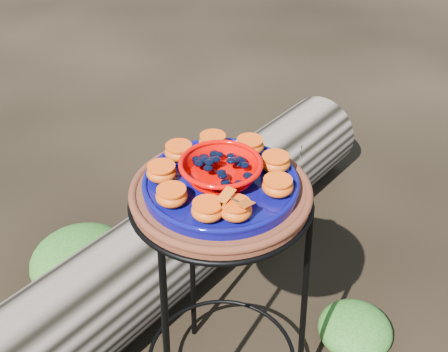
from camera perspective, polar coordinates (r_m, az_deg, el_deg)
name	(u,v)px	position (r m, az deg, el deg)	size (l,w,h in m)	color
plant_stand	(221,308)	(1.46, -0.28, -13.26)	(0.44, 0.44, 0.70)	black
terracotta_saucer	(221,194)	(1.21, -0.32, -1.87)	(0.39, 0.39, 0.03)	maroon
cobalt_plate	(221,184)	(1.19, -0.33, -0.86)	(0.33, 0.33, 0.02)	#040B3C
red_bowl	(221,171)	(1.17, -0.33, 0.48)	(0.17, 0.17, 0.05)	#D40200
glass_gems	(221,158)	(1.15, -0.34, 1.86)	(0.13, 0.13, 0.02)	black
orange_half_0	(236,210)	(1.08, 1.19, -3.47)	(0.06, 0.06, 0.04)	#B84208
orange_half_1	(278,186)	(1.15, 5.46, -1.06)	(0.06, 0.06, 0.04)	#B84208
orange_half_2	(275,163)	(1.21, 5.25, 1.35)	(0.06, 0.06, 0.04)	#B84208
orange_half_3	(250,146)	(1.27, 2.63, 3.07)	(0.06, 0.06, 0.04)	#B84208
orange_half_4	(213,142)	(1.28, -1.14, 3.48)	(0.06, 0.06, 0.04)	#B84208
orange_half_5	(179,152)	(1.25, -4.60, 2.47)	(0.06, 0.06, 0.04)	#B84208
orange_half_6	(162,173)	(1.19, -6.35, 0.35)	(0.06, 0.06, 0.04)	#B84208
orange_half_7	(172,196)	(1.12, -5.34, -2.05)	(0.06, 0.06, 0.04)	#B84208
orange_half_8	(208,210)	(1.08, -1.67, -3.50)	(0.06, 0.06, 0.04)	#B84208
butterfly	(236,200)	(1.07, 1.20, -2.43)	(0.08, 0.05, 0.01)	#C34A0E
driftwood_log	(195,227)	(1.98, -2.95, -5.16)	(1.70, 0.45, 0.32)	black
foliage_right	(355,329)	(1.84, 13.18, -14.85)	(0.23, 0.23, 0.11)	#134911
foliage_back	(82,260)	(2.02, -14.22, -8.22)	(0.36, 0.36, 0.18)	#134911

